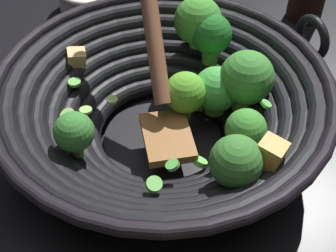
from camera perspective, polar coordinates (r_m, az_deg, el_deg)
name	(u,v)px	position (r m, az deg, el deg)	size (l,w,h in m)	color
ground_plane	(163,145)	(0.56, -0.61, -2.20)	(4.00, 4.00, 0.00)	black
wok	(166,103)	(0.51, -0.23, 2.70)	(0.36, 0.39, 0.26)	black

